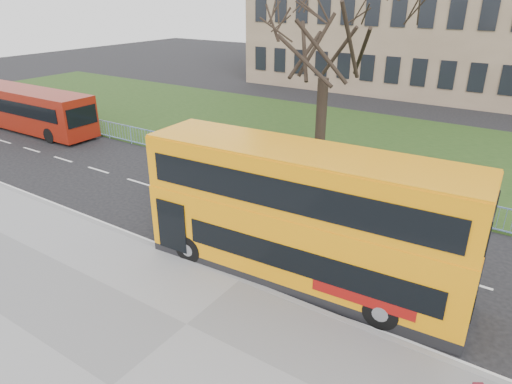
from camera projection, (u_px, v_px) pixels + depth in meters
ground at (267, 261)px, 15.77m from camera, size 120.00×120.00×0.00m
kerb at (241, 280)px, 14.56m from camera, size 80.00×0.20×0.14m
grass_verge at (398, 150)px, 26.64m from camera, size 80.00×15.40×0.08m
guard_railing at (345, 184)px, 20.57m from camera, size 40.00×0.12×1.10m
bare_tree at (324, 61)px, 22.75m from camera, size 7.39×7.39×10.56m
civic_building at (425, 10)px, 42.14m from camera, size 30.00×15.00×14.00m
yellow_bus at (302, 214)px, 13.97m from camera, size 10.34×3.01×4.28m
red_bus at (31, 109)px, 29.90m from camera, size 10.43×2.56×2.74m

